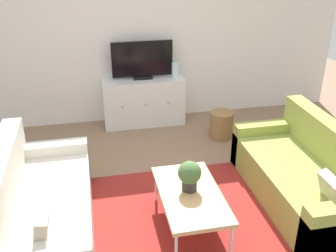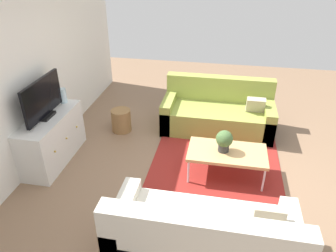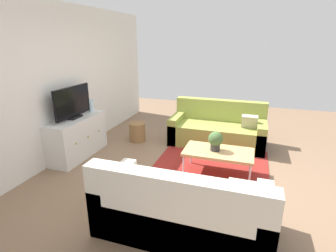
# 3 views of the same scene
# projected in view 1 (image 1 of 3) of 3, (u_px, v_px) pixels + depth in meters

# --- Properties ---
(ground_plane) EXTENTS (10.00, 10.00, 0.00)m
(ground_plane) POSITION_uv_depth(u_px,v_px,m) (178.00, 209.00, 4.24)
(ground_plane) COLOR #84664C
(wall_back) EXTENTS (6.40, 0.12, 2.70)m
(wall_back) POSITION_uv_depth(u_px,v_px,m) (141.00, 34.00, 5.90)
(wall_back) COLOR silver
(wall_back) RESTS_ON ground_plane
(area_rug) EXTENTS (2.50, 1.90, 0.01)m
(area_rug) POSITION_uv_depth(u_px,v_px,m) (181.00, 218.00, 4.11)
(area_rug) COLOR maroon
(area_rug) RESTS_ON ground_plane
(couch_left_side) EXTENTS (0.88, 1.89, 0.87)m
(couch_left_side) POSITION_uv_depth(u_px,v_px,m) (35.00, 211.00, 3.76)
(couch_left_side) COLOR beige
(couch_left_side) RESTS_ON ground_plane
(couch_right_side) EXTENTS (0.88, 1.89, 0.87)m
(couch_right_side) POSITION_uv_depth(u_px,v_px,m) (308.00, 177.00, 4.29)
(couch_right_side) COLOR olive
(couch_right_side) RESTS_ON ground_plane
(coffee_table) EXTENTS (0.59, 1.08, 0.42)m
(coffee_table) POSITION_uv_depth(u_px,v_px,m) (190.00, 195.00, 3.82)
(coffee_table) COLOR tan
(coffee_table) RESTS_ON ground_plane
(potted_plant) EXTENTS (0.23, 0.23, 0.31)m
(potted_plant) POSITION_uv_depth(u_px,v_px,m) (190.00, 175.00, 3.78)
(potted_plant) COLOR #2D2D2D
(potted_plant) RESTS_ON coffee_table
(tv_console) EXTENTS (1.24, 0.47, 0.74)m
(tv_console) POSITION_uv_depth(u_px,v_px,m) (144.00, 101.00, 6.08)
(tv_console) COLOR silver
(tv_console) RESTS_ON ground_plane
(flat_screen_tv) EXTENTS (0.92, 0.16, 0.57)m
(flat_screen_tv) POSITION_uv_depth(u_px,v_px,m) (142.00, 60.00, 5.81)
(flat_screen_tv) COLOR black
(flat_screen_tv) RESTS_ON tv_console
(glass_vase) EXTENTS (0.11, 0.11, 0.23)m
(glass_vase) POSITION_uv_depth(u_px,v_px,m) (175.00, 69.00, 5.96)
(glass_vase) COLOR silver
(glass_vase) RESTS_ON tv_console
(wicker_basket) EXTENTS (0.34, 0.34, 0.40)m
(wicker_basket) POSITION_uv_depth(u_px,v_px,m) (221.00, 125.00, 5.71)
(wicker_basket) COLOR olive
(wicker_basket) RESTS_ON ground_plane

